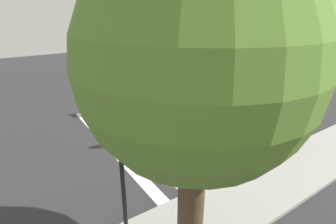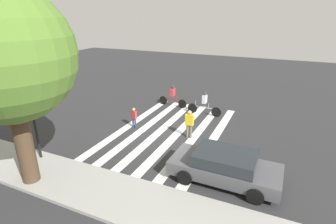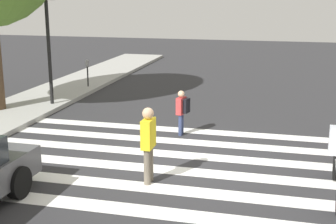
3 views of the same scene
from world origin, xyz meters
name	(u,v)px [view 2 (image 2 of 3)]	position (x,y,z in m)	size (l,w,h in m)	color
ground_plane	(170,131)	(0.00, 0.00, 0.00)	(60.00, 60.00, 0.00)	#2D2D30
sidewalk_curb	(104,192)	(0.00, 6.25, 0.07)	(36.00, 2.50, 0.14)	#9E9E99
crosswalk_stripes	(170,131)	(0.00, 0.00, 0.00)	(5.75, 10.00, 0.01)	white
traffic_light	(30,89)	(4.30, 5.31, 3.45)	(0.60, 0.50, 4.94)	black
street_tree	(5,56)	(3.14, 6.90, 5.17)	(4.86, 4.86, 7.65)	#4C3826
pedestrian_adult_yellow_jacket	(189,122)	(-1.32, 0.30, 0.91)	(0.45, 0.24, 1.62)	#6B6051
pedestrian_adult_tall_backpack	(134,116)	(2.19, 0.35, 0.74)	(0.38, 0.35, 1.27)	navy
cyclist_near_curb	(204,103)	(-1.05, -3.44, 0.87)	(2.39, 0.41, 1.63)	black
cyclist_far_lane	(173,95)	(1.61, -4.16, 0.86)	(2.28, 0.42, 1.60)	black
car_parked_silver_sedan	(225,166)	(-4.02, 3.48, 0.68)	(4.48, 2.13, 1.31)	#4C4C51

